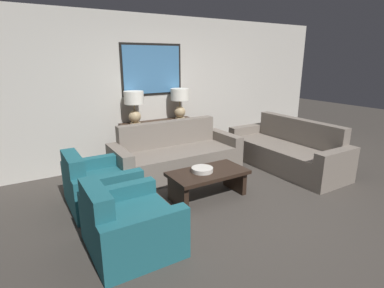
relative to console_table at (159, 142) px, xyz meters
name	(u,v)px	position (x,y,z in m)	size (l,w,h in m)	color
ground_plane	(236,211)	(0.00, -2.28, -0.39)	(20.00, 20.00, 0.00)	#3D3833
back_wall	(152,90)	(0.00, 0.26, 0.94)	(8.17, 0.12, 2.65)	beige
console_table	(159,142)	(0.00, 0.00, 0.00)	(1.40, 0.37, 0.78)	#332319
table_lamp_left	(134,103)	(-0.45, 0.00, 0.76)	(0.34, 0.34, 0.57)	tan
table_lamp_right	(180,100)	(0.45, 0.00, 0.76)	(0.34, 0.34, 0.57)	tan
couch_by_back_wall	(176,157)	(0.00, -0.67, -0.11)	(2.16, 0.86, 0.85)	slate
couch_by_side	(287,152)	(1.83, -1.46, -0.11)	(0.86, 2.16, 0.85)	slate
coffee_table	(208,178)	(-0.07, -1.74, -0.11)	(1.09, 0.58, 0.39)	black
decorative_bowl	(202,170)	(-0.15, -1.71, 0.03)	(0.30, 0.30, 0.06)	beige
armchair_near_back_wall	(99,186)	(-1.43, -1.17, -0.13)	(0.85, 0.92, 0.75)	#1E5B66
armchair_near_camera	(128,226)	(-1.43, -2.31, -0.13)	(0.85, 0.92, 0.75)	#1E5B66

